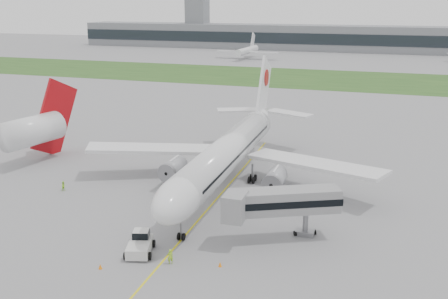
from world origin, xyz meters
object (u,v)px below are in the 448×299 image
(airliner, at_px, (229,150))
(jet_bridge, at_px, (278,202))
(ground_crew_near, at_px, (170,256))
(neighbor_aircraft, at_px, (35,129))
(pushback_tug, at_px, (140,243))

(airliner, relative_size, jet_bridge, 4.01)
(ground_crew_near, height_order, neighbor_aircraft, neighbor_aircraft)
(pushback_tug, xyz_separation_m, neighbor_aircraft, (-32.99, 25.15, 4.88))
(ground_crew_near, relative_size, neighbor_aircraft, 0.10)
(ground_crew_near, bearing_deg, airliner, -122.87)
(jet_bridge, relative_size, neighbor_aircraft, 0.72)
(pushback_tug, bearing_deg, ground_crew_near, -35.01)
(airliner, relative_size, neighbor_aircraft, 2.91)
(pushback_tug, relative_size, neighbor_aircraft, 0.27)
(ground_crew_near, xyz_separation_m, neighbor_aircraft, (-37.39, 26.62, 5.05))
(airliner, bearing_deg, neighbor_aircraft, 178.24)
(airliner, distance_m, neighbor_aircraft, 36.38)
(jet_bridge, bearing_deg, pushback_tug, -176.77)
(pushback_tug, distance_m, neighbor_aircraft, 41.77)
(airliner, height_order, pushback_tug, airliner)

